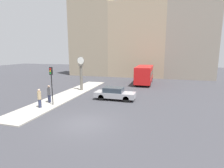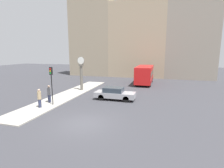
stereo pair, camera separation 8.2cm
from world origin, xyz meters
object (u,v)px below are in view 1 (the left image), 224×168
at_px(pedestrian_tan_coat, 39,98).
at_px(pedestrian_grey_jacket, 49,94).
at_px(street_clock, 81,74).
at_px(bus_distant, 144,74).
at_px(traffic_light_near, 51,78).
at_px(sedan_car, 115,93).

height_order(pedestrian_tan_coat, pedestrian_grey_jacket, pedestrian_grey_jacket).
bearing_deg(street_clock, pedestrian_grey_jacket, -94.43).
bearing_deg(bus_distant, pedestrian_grey_jacket, -119.79).
distance_m(traffic_light_near, pedestrian_grey_jacket, 2.08).
relative_size(sedan_car, street_clock, 0.98).
height_order(bus_distant, pedestrian_tan_coat, bus_distant).
bearing_deg(pedestrian_grey_jacket, traffic_light_near, -36.48).
xyz_separation_m(traffic_light_near, pedestrian_tan_coat, (-0.63, -1.17, -1.82)).
distance_m(traffic_light_near, pedestrian_tan_coat, 2.25).
relative_size(traffic_light_near, pedestrian_grey_jacket, 2.08).
height_order(sedan_car, pedestrian_grey_jacket, pedestrian_grey_jacket).
bearing_deg(sedan_car, pedestrian_tan_coat, -139.62).
distance_m(street_clock, pedestrian_grey_jacket, 6.82).
relative_size(street_clock, pedestrian_tan_coat, 2.57).
bearing_deg(pedestrian_grey_jacket, pedestrian_tan_coat, -83.84).
relative_size(street_clock, pedestrian_grey_jacket, 2.54).
height_order(traffic_light_near, pedestrian_grey_jacket, traffic_light_near).
relative_size(pedestrian_tan_coat, pedestrian_grey_jacket, 0.99).
distance_m(sedan_car, traffic_light_near, 7.07).
bearing_deg(traffic_light_near, pedestrian_grey_jacket, 143.52).
height_order(street_clock, pedestrian_grey_jacket, street_clock).
height_order(sedan_car, traffic_light_near, traffic_light_near).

